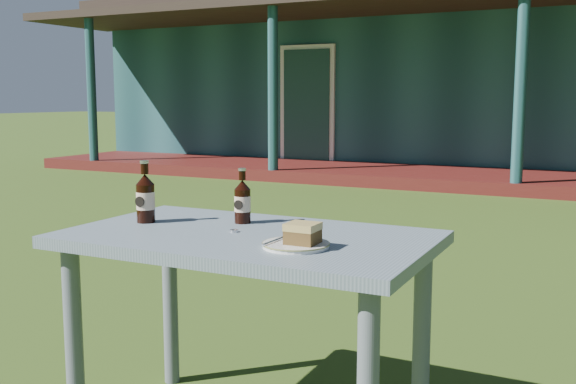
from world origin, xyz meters
The scene contains 9 objects.
ground centered at (0.00, 0.00, 0.00)m, with size 80.00×80.00×0.00m, color #334916.
pavilion centered at (0.00, 9.39, 1.61)m, with size 15.80×8.30×3.45m.
cafe_table centered at (0.00, -1.60, 0.62)m, with size 1.20×0.70×0.72m.
plate centered at (0.23, -1.72, 0.73)m, with size 0.20×0.20×0.01m.
cake_slice centered at (0.25, -1.72, 0.77)m, with size 0.09×0.09×0.06m.
fork centered at (0.17, -1.73, 0.74)m, with size 0.01×0.14×0.00m, color silver.
cola_bottle_near centered at (-0.11, -1.45, 0.80)m, with size 0.06×0.06×0.20m.
cola_bottle_far centered at (-0.43, -1.59, 0.81)m, with size 0.07×0.07×0.22m.
bottle_cap centered at (-0.05, -1.60, 0.72)m, with size 0.03×0.03×0.01m, color silver.
Camera 1 is at (1.08, -3.49, 1.16)m, focal length 42.00 mm.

